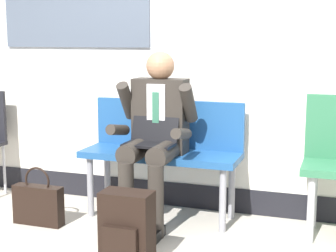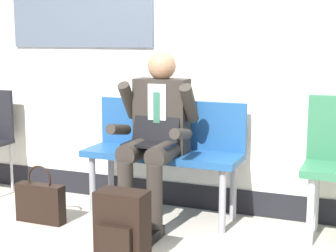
{
  "view_description": "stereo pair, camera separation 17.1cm",
  "coord_description": "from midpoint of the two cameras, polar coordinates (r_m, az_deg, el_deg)",
  "views": [
    {
      "loc": [
        1.03,
        -3.33,
        1.35
      ],
      "look_at": [
        -0.13,
        0.04,
        0.75
      ],
      "focal_mm": 54.99,
      "sensor_mm": 36.0,
      "label": 1
    },
    {
      "loc": [
        1.19,
        -3.27,
        1.35
      ],
      "look_at": [
        -0.13,
        0.04,
        0.75
      ],
      "focal_mm": 54.99,
      "sensor_mm": 36.0,
      "label": 2
    }
  ],
  "objects": [
    {
      "name": "station_wall",
      "position": [
        4.04,
        2.85,
        10.38
      ],
      "size": [
        6.39,
        0.17,
        2.83
      ],
      "color": "silver",
      "rests_on": "ground"
    },
    {
      "name": "backpack",
      "position": [
        3.16,
        -6.19,
        -11.38
      ],
      "size": [
        0.31,
        0.21,
        0.46
      ],
      "color": "black",
      "rests_on": "ground"
    },
    {
      "name": "bench_with_person",
      "position": [
        3.94,
        -1.75,
        -2.25
      ],
      "size": [
        1.2,
        0.42,
        0.89
      ],
      "color": "navy",
      "rests_on": "ground"
    },
    {
      "name": "handbag",
      "position": [
        3.96,
        -15.41,
        -8.32
      ],
      "size": [
        0.38,
        0.1,
        0.44
      ],
      "color": "black",
      "rests_on": "ground"
    },
    {
      "name": "ground_plane",
      "position": [
        3.73,
        0.39,
        -11.63
      ],
      "size": [
        18.0,
        18.0,
        0.0
      ],
      "primitive_type": "plane",
      "color": "#B2A899"
    },
    {
      "name": "person_seated",
      "position": [
        3.73,
        -2.83,
        -0.75
      ],
      "size": [
        0.57,
        0.7,
        1.26
      ],
      "color": "#2D2823",
      "rests_on": "ground"
    }
  ]
}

